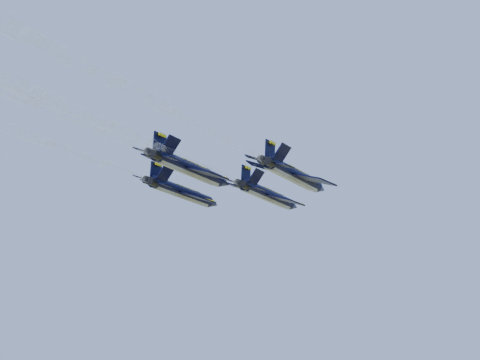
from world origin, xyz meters
The scene contains 4 objects.
jet_lead centered at (2.85, 10.03, 105.05)m, with size 14.30×19.38×6.01m.
jet_left centered at (-8.72, 1.53, 105.05)m, with size 14.30×19.38×6.01m.
jet_right centered at (11.93, 0.15, 105.05)m, with size 14.30×19.38×6.01m.
jet_slot centered at (0.17, -10.17, 105.05)m, with size 14.30×19.38×6.01m.
Camera 1 is at (50.19, -88.04, 79.25)m, focal length 50.00 mm.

